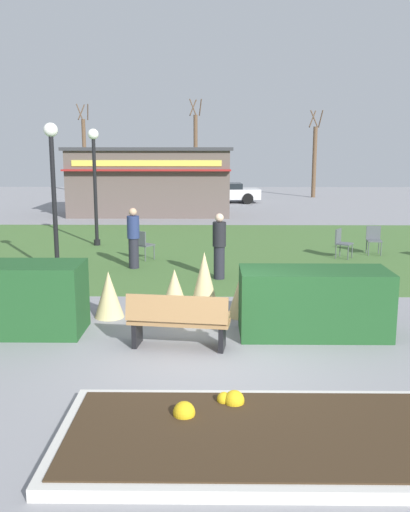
{
  "coord_description": "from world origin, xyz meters",
  "views": [
    {
      "loc": [
        -0.14,
        -8.55,
        3.31
      ],
      "look_at": [
        -0.27,
        2.92,
        1.1
      ],
      "focal_mm": 39.49,
      "sensor_mm": 36.0,
      "label": 1
    }
  ],
  "objects_px": {
    "tree_left_bg": "(85,154)",
    "cafe_chair_east": "(143,243)",
    "lamppost_far": "(95,173)",
    "person_strolling": "(133,238)",
    "cafe_chair_north": "(342,241)",
    "person_standing": "(219,246)",
    "food_kiosk": "(151,181)",
    "parked_car_west_slot": "(133,192)",
    "parked_car_center_slot": "(224,192)",
    "park_bench": "(178,321)",
    "cafe_chair_center": "(374,238)",
    "lamppost_mid": "(53,180)",
    "trash_bin": "(359,309)",
    "tree_right_bg": "(314,160)",
    "tree_center_bg": "(196,153)"
  },
  "relations": [
    {
      "from": "person_standing",
      "to": "cafe_chair_center",
      "type": "bearing_deg",
      "value": -35.38
    },
    {
      "from": "person_standing",
      "to": "cafe_chair_north",
      "type": "bearing_deg",
      "value": -33.6
    },
    {
      "from": "cafe_chair_east",
      "to": "person_strolling",
      "type": "relative_size",
      "value": 0.53
    },
    {
      "from": "tree_left_bg",
      "to": "tree_right_bg",
      "type": "bearing_deg",
      "value": -10.48
    },
    {
      "from": "tree_left_bg",
      "to": "cafe_chair_east",
      "type": "bearing_deg",
      "value": -73.87
    },
    {
      "from": "lamppost_mid",
      "to": "cafe_chair_center",
      "type": "relative_size",
      "value": 4.42
    },
    {
      "from": "person_strolling",
      "to": "food_kiosk",
      "type": "bearing_deg",
      "value": 61.83
    },
    {
      "from": "cafe_chair_east",
      "to": "park_bench",
      "type": "bearing_deg",
      "value": -78.74
    },
    {
      "from": "cafe_chair_east",
      "to": "cafe_chair_center",
      "type": "distance_m",
      "value": 7.24
    },
    {
      "from": "park_bench",
      "to": "cafe_chair_center",
      "type": "relative_size",
      "value": 1.97
    },
    {
      "from": "person_strolling",
      "to": "parked_car_center_slot",
      "type": "relative_size",
      "value": 0.39
    },
    {
      "from": "lamppost_far",
      "to": "cafe_chair_east",
      "type": "relative_size",
      "value": 4.42
    },
    {
      "from": "parked_car_center_slot",
      "to": "tree_left_bg",
      "type": "bearing_deg",
      "value": 145.47
    },
    {
      "from": "trash_bin",
      "to": "tree_left_bg",
      "type": "bearing_deg",
      "value": 110.62
    },
    {
      "from": "parked_car_west_slot",
      "to": "tree_right_bg",
      "type": "bearing_deg",
      "value": 18.44
    },
    {
      "from": "food_kiosk",
      "to": "parked_car_west_slot",
      "type": "distance_m",
      "value": 6.57
    },
    {
      "from": "trash_bin",
      "to": "parked_car_center_slot",
      "type": "height_order",
      "value": "parked_car_center_slot"
    },
    {
      "from": "cafe_chair_north",
      "to": "person_standing",
      "type": "bearing_deg",
      "value": -143.1
    },
    {
      "from": "tree_right_bg",
      "to": "tree_center_bg",
      "type": "height_order",
      "value": "tree_center_bg"
    },
    {
      "from": "person_strolling",
      "to": "cafe_chair_north",
      "type": "bearing_deg",
      "value": -17.83
    },
    {
      "from": "cafe_chair_north",
      "to": "parked_car_west_slot",
      "type": "relative_size",
      "value": 0.21
    },
    {
      "from": "lamppost_far",
      "to": "tree_left_bg",
      "type": "relative_size",
      "value": 0.62
    },
    {
      "from": "lamppost_mid",
      "to": "tree_left_bg",
      "type": "bearing_deg",
      "value": 100.88
    },
    {
      "from": "cafe_chair_north",
      "to": "person_strolling",
      "type": "bearing_deg",
      "value": -165.77
    },
    {
      "from": "cafe_chair_north",
      "to": "person_standing",
      "type": "relative_size",
      "value": 0.53
    },
    {
      "from": "lamppost_mid",
      "to": "cafe_chair_east",
      "type": "xyz_separation_m",
      "value": [
        2.03,
        2.0,
        -1.96
      ]
    },
    {
      "from": "lamppost_mid",
      "to": "food_kiosk",
      "type": "xyz_separation_m",
      "value": [
        1.04,
        13.75,
        -0.81
      ]
    },
    {
      "from": "food_kiosk",
      "to": "tree_center_bg",
      "type": "xyz_separation_m",
      "value": [
        1.92,
        11.67,
        1.26
      ]
    },
    {
      "from": "lamppost_mid",
      "to": "tree_left_bg",
      "type": "relative_size",
      "value": 0.62
    },
    {
      "from": "person_standing",
      "to": "tree_left_bg",
      "type": "height_order",
      "value": "tree_left_bg"
    },
    {
      "from": "lamppost_mid",
      "to": "cafe_chair_east",
      "type": "height_order",
      "value": "lamppost_mid"
    },
    {
      "from": "cafe_chair_center",
      "to": "lamppost_mid",
      "type": "bearing_deg",
      "value": -161.7
    },
    {
      "from": "person_standing",
      "to": "parked_car_center_slot",
      "type": "xyz_separation_m",
      "value": [
        0.58,
        20.41,
        -0.22
      ]
    },
    {
      "from": "cafe_chair_east",
      "to": "person_standing",
      "type": "distance_m",
      "value": 3.32
    },
    {
      "from": "lamppost_far",
      "to": "cafe_chair_center",
      "type": "height_order",
      "value": "lamppost_far"
    },
    {
      "from": "tree_center_bg",
      "to": "cafe_chair_north",
      "type": "bearing_deg",
      "value": -77.55
    },
    {
      "from": "trash_bin",
      "to": "tree_right_bg",
      "type": "xyz_separation_m",
      "value": [
        4.26,
        28.64,
        2.04
      ]
    },
    {
      "from": "lamppost_mid",
      "to": "parked_car_west_slot",
      "type": "relative_size",
      "value": 0.92
    },
    {
      "from": "parked_car_west_slot",
      "to": "tree_center_bg",
      "type": "distance_m",
      "value": 6.94
    },
    {
      "from": "lamppost_far",
      "to": "cafe_chair_north",
      "type": "distance_m",
      "value": 8.44
    },
    {
      "from": "trash_bin",
      "to": "cafe_chair_center",
      "type": "height_order",
      "value": "trash_bin"
    },
    {
      "from": "person_strolling",
      "to": "person_standing",
      "type": "xyz_separation_m",
      "value": [
        2.36,
        -1.27,
        0.0
      ]
    },
    {
      "from": "person_strolling",
      "to": "person_standing",
      "type": "height_order",
      "value": "same"
    },
    {
      "from": "food_kiosk",
      "to": "cafe_chair_center",
      "type": "distance_m",
      "value": 13.51
    },
    {
      "from": "trash_bin",
      "to": "cafe_chair_center",
      "type": "bearing_deg",
      "value": 72.48
    },
    {
      "from": "person_standing",
      "to": "food_kiosk",
      "type": "bearing_deg",
      "value": 32.37
    },
    {
      "from": "cafe_chair_north",
      "to": "person_standing",
      "type": "height_order",
      "value": "person_standing"
    },
    {
      "from": "cafe_chair_north",
      "to": "trash_bin",
      "type": "bearing_deg",
      "value": -100.31
    },
    {
      "from": "cafe_chair_north",
      "to": "tree_right_bg",
      "type": "distance_m",
      "value": 21.79
    },
    {
      "from": "person_standing",
      "to": "tree_left_bg",
      "type": "relative_size",
      "value": 0.26
    }
  ]
}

